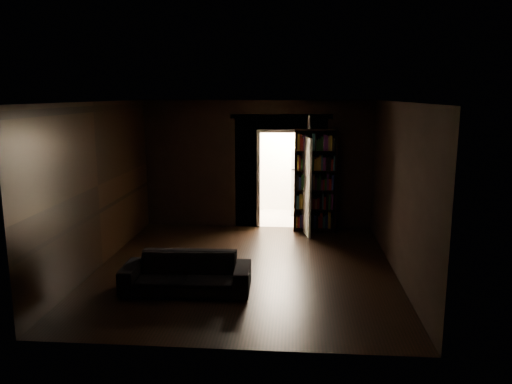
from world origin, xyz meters
TOP-DOWN VIEW (x-y plane):
  - ground at (0.00, 0.00)m, footprint 5.50×5.50m
  - room_walls at (-0.01, 1.07)m, footprint 5.02×5.61m
  - kitchen_alcove at (0.50, 3.87)m, footprint 2.20×1.80m
  - sofa at (-0.78, -1.03)m, footprint 1.94×0.89m
  - bookshelf at (1.25, 2.55)m, footprint 0.92×0.39m
  - refrigerator at (1.10, 4.11)m, footprint 0.90×0.86m
  - door at (1.05, 2.31)m, footprint 0.21×0.84m
  - figurine at (1.10, 2.59)m, footprint 0.11×0.11m
  - bottles at (1.14, 4.04)m, footprint 0.68×0.27m

SIDE VIEW (x-z plane):
  - ground at x=0.00m, z-range 0.00..0.00m
  - sofa at x=-0.78m, z-range 0.00..0.74m
  - refrigerator at x=1.10m, z-range 0.00..1.65m
  - door at x=1.05m, z-range 0.00..2.05m
  - bookshelf at x=1.25m, z-range 0.00..2.20m
  - kitchen_alcove at x=0.50m, z-range -0.09..2.51m
  - room_walls at x=-0.01m, z-range 0.26..3.10m
  - bottles at x=1.14m, z-range 1.65..1.93m
  - figurine at x=1.10m, z-range 2.20..2.48m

